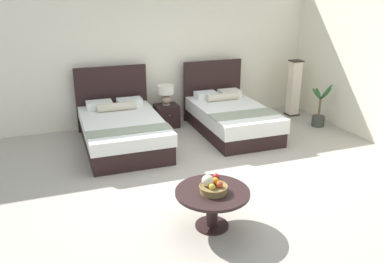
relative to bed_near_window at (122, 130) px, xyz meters
The scene contains 12 objects.
ground_plane 1.96m from the bed_near_window, 57.01° to the right, with size 10.21×9.25×0.02m, color #A79D8F.
wall_back 1.96m from the bed_near_window, 48.69° to the left, with size 10.21×0.12×2.86m, color #EEE4C9.
wall_side_right 4.67m from the bed_near_window, 15.69° to the right, with size 0.12×4.85×2.86m, color #EEE6C9.
bed_near_window is the anchor object (origin of this frame).
bed_near_corner 2.11m from the bed_near_window, ahead, with size 1.27×2.08×1.24m.
nightstand 1.27m from the bed_near_window, 35.12° to the left, with size 0.46×0.41×0.45m.
table_lamp 1.34m from the bed_near_window, 35.86° to the left, with size 0.33×0.33×0.40m.
coffee_table 2.94m from the bed_near_window, 79.95° to the right, with size 0.87×0.87×0.47m.
fruit_bowl 2.98m from the bed_near_window, 80.25° to the right, with size 0.33×0.33×0.21m.
loose_apple 2.74m from the bed_near_window, 75.93° to the right, with size 0.08×0.08×0.08m.
floor_lamp_corner 3.91m from the bed_near_window, ahead, with size 0.25×0.25×1.21m.
potted_palm 3.96m from the bed_near_window, ahead, with size 0.54×0.56×0.88m.
Camera 1 is at (-2.16, -5.03, 2.70)m, focal length 37.41 mm.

